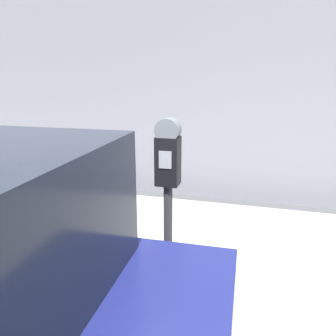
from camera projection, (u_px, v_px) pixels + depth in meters
The scene contains 3 objects.
sidewalk at pixel (191, 249), 3.83m from camera, with size 24.00×2.80×0.11m.
building_facade at pixel (219, 60), 5.15m from camera, with size 24.00×0.30×4.51m.
parking_meter at pixel (168, 181), 2.52m from camera, with size 0.18×0.16×1.60m.
Camera 1 is at (0.64, -1.18, 2.01)m, focal length 35.00 mm.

